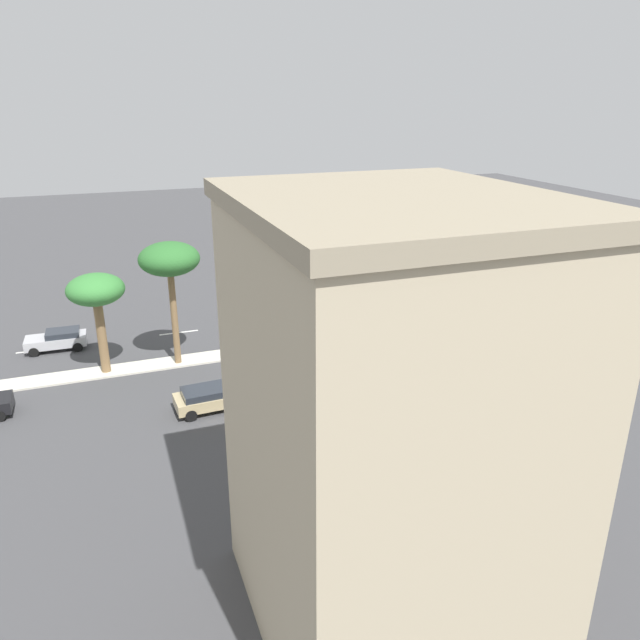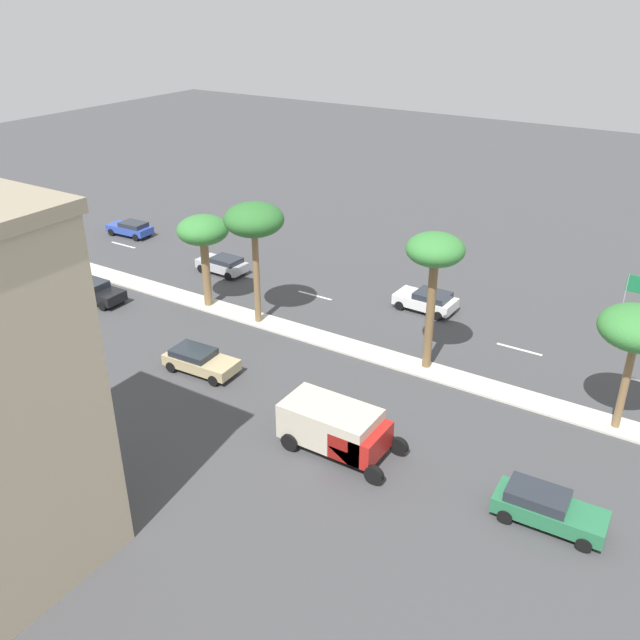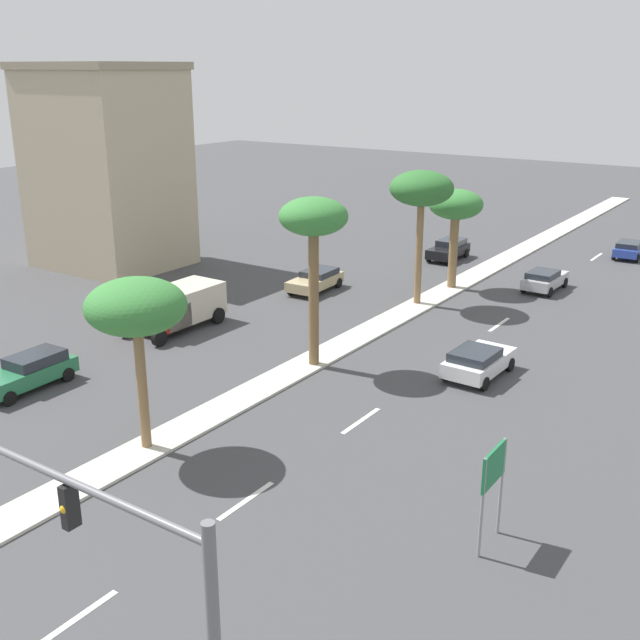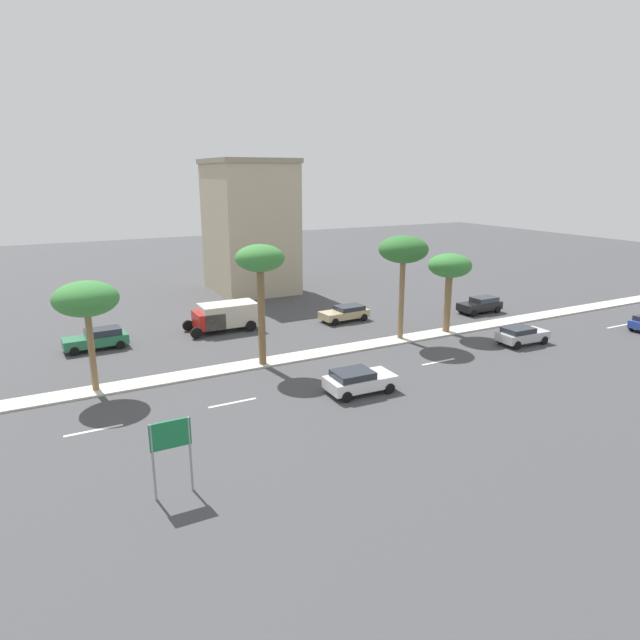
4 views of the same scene
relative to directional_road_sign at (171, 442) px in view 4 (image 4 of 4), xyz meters
The scene contains 19 objects.
ground_plane 22.69m from the directional_road_sign, 125.10° to the left, with size 160.00×160.00×0.00m, color #424244.
median_curb 30.52m from the directional_road_sign, 115.24° to the left, with size 1.80×81.59×0.12m, color beige.
lane_stripe_left 8.27m from the directional_road_sign, 163.53° to the right, with size 0.20×2.80×0.01m, color silver.
lane_stripe_mid 9.44m from the directional_road_sign, 146.31° to the left, with size 0.20×2.80×0.01m, color silver.
lane_stripe_outboard 21.44m from the directional_road_sign, 110.92° to the left, with size 0.20×2.80×0.01m, color silver.
lane_stripe_front 30.51m from the directional_road_sign, 104.49° to the left, with size 0.20×2.80×0.01m, color silver.
lane_stripe_center 40.14m from the directional_road_sign, 100.95° to the left, with size 0.20×2.80×0.01m, color silver.
directional_road_sign is the anchor object (origin of this frame).
commercial_building 40.28m from the directional_road_sign, 154.53° to the left, with size 9.82×8.24×14.04m.
palm_tree_right 13.54m from the directional_road_sign, behind, with size 3.65×3.65×6.53m.
palm_tree_far 16.19m from the directional_road_sign, 144.68° to the left, with size 3.19×3.19×8.04m.
palm_tree_mid 24.98m from the directional_road_sign, 122.51° to the left, with size 3.74×3.74×7.95m.
palm_tree_center 28.47m from the directional_road_sign, 117.33° to the left, with size 3.43×3.43×6.33m.
sedan_black_center 36.38m from the directional_road_sign, 117.18° to the left, with size 1.93×4.17×1.45m.
sedan_green_right 21.72m from the directional_road_sign, behind, with size 2.00×4.53×1.50m.
sedan_tan_near 28.15m from the directional_road_sign, 135.35° to the left, with size 2.17×4.40×1.32m.
sedan_white_trailing 13.49m from the directional_road_sign, 114.69° to the left, with size 2.23×4.16×1.41m.
sedan_silver_leading 29.24m from the directional_road_sign, 105.66° to the left, with size 2.01×3.98×1.35m.
box_truck 23.94m from the directional_road_sign, 157.09° to the left, with size 2.75×5.78×2.25m.
Camera 4 is at (32.83, 9.36, 12.51)m, focal length 30.59 mm.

